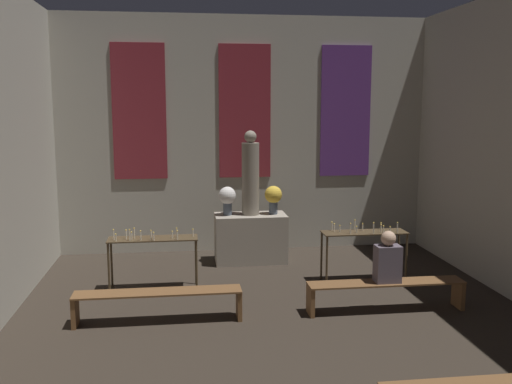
% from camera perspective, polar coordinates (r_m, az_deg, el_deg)
% --- Properties ---
extents(wall_back, '(7.66, 0.16, 4.72)m').
position_cam_1_polar(wall_back, '(11.59, -1.16, 5.84)').
color(wall_back, '#B2AD9E').
rests_on(wall_back, ground_plane).
extents(altar, '(1.34, 0.69, 0.91)m').
position_cam_1_polar(altar, '(10.88, -0.55, -4.62)').
color(altar, gray).
rests_on(altar, ground_plane).
extents(statue, '(0.33, 0.33, 1.58)m').
position_cam_1_polar(statue, '(10.67, -0.56, 1.63)').
color(statue, gray).
rests_on(statue, altar).
extents(flower_vase_left, '(0.33, 0.33, 0.54)m').
position_cam_1_polar(flower_vase_left, '(10.68, -2.88, -0.55)').
color(flower_vase_left, '#4C5666').
rests_on(flower_vase_left, altar).
extents(flower_vase_right, '(0.33, 0.33, 0.54)m').
position_cam_1_polar(flower_vase_right, '(10.79, 1.74, -0.46)').
color(flower_vase_right, '#4C5666').
rests_on(flower_vase_right, altar).
extents(candle_rack_left, '(1.43, 0.42, 1.04)m').
position_cam_1_polar(candle_rack_left, '(9.34, -10.29, -5.23)').
color(candle_rack_left, '#473823').
rests_on(candle_rack_left, ground_plane).
extents(candle_rack_right, '(1.43, 0.42, 1.05)m').
position_cam_1_polar(candle_rack_right, '(9.81, 10.76, -4.57)').
color(candle_rack_right, '#473823').
rests_on(candle_rack_right, ground_plane).
extents(pew_back_left, '(2.29, 0.36, 0.44)m').
position_cam_1_polar(pew_back_left, '(8.09, -9.75, -10.49)').
color(pew_back_left, brown).
rests_on(pew_back_left, ground_plane).
extents(pew_back_right, '(2.29, 0.36, 0.44)m').
position_cam_1_polar(pew_back_right, '(8.59, 12.87, -9.43)').
color(pew_back_right, brown).
rests_on(pew_back_right, ground_plane).
extents(person_seated, '(0.36, 0.24, 0.75)m').
position_cam_1_polar(person_seated, '(8.46, 13.03, -6.57)').
color(person_seated, '#564C56').
rests_on(person_seated, pew_back_right).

